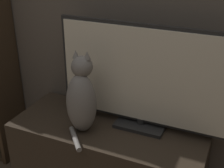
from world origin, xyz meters
TOP-DOWN VIEW (x-y plane):
  - tv_stand at (0.00, 0.95)m, footprint 1.13×0.47m
  - tv at (0.17, 1.03)m, footprint 0.98×0.17m
  - cat at (-0.12, 0.86)m, footprint 0.19×0.29m

SIDE VIEW (x-z plane):
  - tv_stand at x=0.00m, z-range 0.00..0.53m
  - cat at x=-0.12m, z-range 0.49..0.96m
  - tv at x=0.17m, z-range 0.53..1.13m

